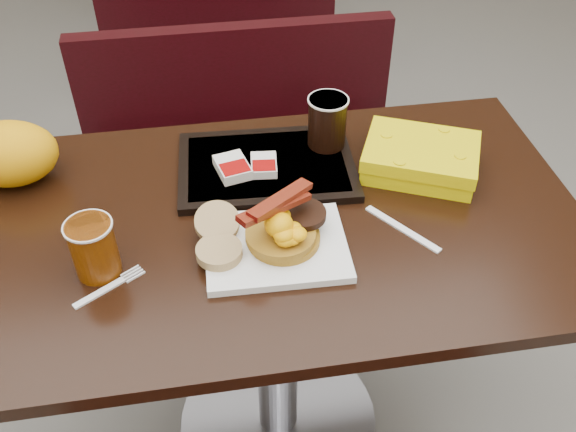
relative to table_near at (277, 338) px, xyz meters
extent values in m
cube|color=slate|center=(0.00, 0.00, -0.38)|extent=(6.00, 7.00, 0.01)
cube|color=white|center=(-0.01, -0.09, 0.38)|extent=(0.26, 0.21, 0.02)
cylinder|color=#A7771B|center=(0.01, -0.08, 0.40)|extent=(0.15, 0.15, 0.03)
cylinder|color=black|center=(0.05, -0.05, 0.42)|extent=(0.08, 0.08, 0.01)
ellipsoid|color=#FFB105|center=(-0.01, -0.10, 0.44)|extent=(0.11, 0.10, 0.05)
cylinder|color=#A29255|center=(-0.11, -0.10, 0.40)|extent=(0.10, 0.10, 0.02)
cylinder|color=#A29255|center=(-0.11, -0.04, 0.41)|extent=(0.09, 0.09, 0.05)
cylinder|color=#994505|center=(-0.32, -0.09, 0.43)|extent=(0.09, 0.09, 0.11)
cube|color=white|center=(0.23, -0.07, 0.38)|extent=(0.11, 0.15, 0.00)
cube|color=#9F2306|center=(-0.04, -0.01, 0.38)|extent=(0.04, 0.04, 0.01)
cube|color=#8C0504|center=(-0.09, -0.01, 0.38)|extent=(0.05, 0.04, 0.01)
cube|color=black|center=(0.01, 0.15, 0.38)|extent=(0.38, 0.28, 0.02)
cube|color=silver|center=(-0.07, 0.13, 0.40)|extent=(0.08, 0.09, 0.02)
cube|color=silver|center=(0.00, 0.13, 0.40)|extent=(0.06, 0.08, 0.02)
cylinder|color=black|center=(0.14, 0.20, 0.45)|extent=(0.10, 0.10, 0.11)
cube|color=#DFCA03|center=(0.32, 0.10, 0.41)|extent=(0.28, 0.25, 0.06)
ellipsoid|color=#E8A607|center=(-0.50, 0.20, 0.44)|extent=(0.19, 0.15, 0.13)
camera|label=1|loc=(-0.12, -0.91, 1.20)|focal=39.80mm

